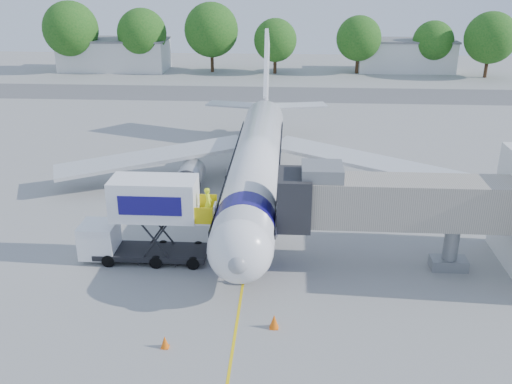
# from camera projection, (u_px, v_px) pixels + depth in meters

# --- Properties ---
(ground) EXTENTS (160.00, 160.00, 0.00)m
(ground) POSITION_uv_depth(u_px,v_px,m) (254.00, 216.00, 42.41)
(ground) COLOR gray
(ground) RESTS_ON ground
(guidance_line) EXTENTS (0.15, 70.00, 0.01)m
(guidance_line) POSITION_uv_depth(u_px,v_px,m) (254.00, 216.00, 42.40)
(guidance_line) COLOR yellow
(guidance_line) RESTS_ON ground
(taxiway_strip) EXTENTS (120.00, 10.00, 0.01)m
(taxiway_strip) POSITION_uv_depth(u_px,v_px,m) (273.00, 94.00, 81.24)
(taxiway_strip) COLOR #59595B
(taxiway_strip) RESTS_ON ground
(aircraft) EXTENTS (34.17, 37.73, 11.35)m
(aircraft) POSITION_uv_depth(u_px,v_px,m) (257.00, 161.00, 45.11)
(aircraft) COLOR white
(aircraft) RESTS_ON ground
(jet_bridge) EXTENTS (13.90, 3.20, 6.60)m
(jet_bridge) POSITION_uv_depth(u_px,v_px,m) (380.00, 202.00, 33.85)
(jet_bridge) COLOR #A69E8E
(jet_bridge) RESTS_ON ground
(catering_hiloader) EXTENTS (8.50, 2.44, 5.50)m
(catering_hiloader) POSITION_uv_depth(u_px,v_px,m) (145.00, 220.00, 35.25)
(catering_hiloader) COLOR black
(catering_hiloader) RESTS_ON ground
(ground_tug) EXTENTS (3.99, 2.45, 1.50)m
(ground_tug) POSITION_uv_depth(u_px,v_px,m) (167.00, 341.00, 27.26)
(ground_tug) COLOR white
(ground_tug) RESTS_ON ground
(safety_cone_a) EXTENTS (0.49, 0.49, 0.79)m
(safety_cone_a) POSITION_uv_depth(u_px,v_px,m) (274.00, 322.00, 29.39)
(safety_cone_a) COLOR orange
(safety_cone_a) RESTS_ON ground
(safety_cone_b) EXTENTS (0.41, 0.41, 0.66)m
(safety_cone_b) POSITION_uv_depth(u_px,v_px,m) (165.00, 342.00, 27.91)
(safety_cone_b) COLOR orange
(safety_cone_b) RESTS_ON ground
(outbuilding_left) EXTENTS (18.40, 8.40, 5.30)m
(outbuilding_left) POSITION_uv_depth(u_px,v_px,m) (115.00, 54.00, 98.47)
(outbuilding_left) COLOR silver
(outbuilding_left) RESTS_ON ground
(outbuilding_right) EXTENTS (16.40, 7.40, 5.30)m
(outbuilding_right) POSITION_uv_depth(u_px,v_px,m) (405.00, 55.00, 97.49)
(outbuilding_right) COLOR silver
(outbuilding_right) RESTS_ON ground
(tree_a) EXTENTS (9.15, 9.15, 11.66)m
(tree_a) POSITION_uv_depth(u_px,v_px,m) (71.00, 29.00, 94.99)
(tree_a) COLOR #382314
(tree_a) RESTS_ON ground
(tree_b) EXTENTS (8.22, 8.22, 10.48)m
(tree_b) POSITION_uv_depth(u_px,v_px,m) (142.00, 33.00, 95.58)
(tree_b) COLOR #382314
(tree_b) RESTS_ON ground
(tree_c) EXTENTS (8.99, 8.99, 11.46)m
(tree_c) POSITION_uv_depth(u_px,v_px,m) (211.00, 30.00, 94.99)
(tree_c) COLOR #382314
(tree_c) RESTS_ON ground
(tree_d) EXTENTS (7.08, 7.08, 9.03)m
(tree_d) POSITION_uv_depth(u_px,v_px,m) (275.00, 40.00, 94.11)
(tree_d) COLOR #382314
(tree_d) RESTS_ON ground
(tree_e) EXTENTS (7.41, 7.41, 9.45)m
(tree_e) POSITION_uv_depth(u_px,v_px,m) (359.00, 38.00, 94.23)
(tree_e) COLOR #382314
(tree_e) RESTS_ON ground
(tree_f) EXTENTS (6.74, 6.74, 8.60)m
(tree_f) POSITION_uv_depth(u_px,v_px,m) (433.00, 41.00, 94.74)
(tree_f) COLOR #382314
(tree_f) RESTS_ON ground
(tree_g) EXTENTS (8.15, 8.15, 10.39)m
(tree_g) POSITION_uv_depth(u_px,v_px,m) (491.00, 38.00, 90.47)
(tree_g) COLOR #382314
(tree_g) RESTS_ON ground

